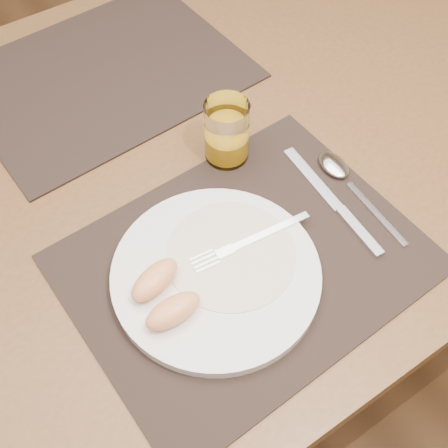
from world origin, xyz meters
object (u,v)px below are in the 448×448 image
(knife, at_px, (339,208))
(placemat_far, at_px, (105,74))
(spoon, at_px, (340,172))
(juice_glass, at_px, (227,134))
(plate, at_px, (216,274))
(table, at_px, (176,188))
(fork, at_px, (241,245))
(placemat_near, at_px, (245,261))

(knife, bearing_deg, placemat_far, 107.80)
(spoon, relative_size, juice_glass, 1.94)
(placemat_far, distance_m, knife, 0.47)
(plate, xyz_separation_m, knife, (0.20, -0.01, -0.01))
(table, relative_size, knife, 6.35)
(fork, distance_m, juice_glass, 0.18)
(placemat_near, relative_size, plate, 1.67)
(plate, distance_m, fork, 0.05)
(placemat_near, height_order, plate, plate)
(placemat_near, bearing_deg, plate, 179.58)
(table, distance_m, fork, 0.23)
(table, distance_m, placemat_far, 0.24)
(juice_glass, bearing_deg, table, 143.13)
(placemat_far, bearing_deg, table, -89.50)
(fork, bearing_deg, table, 85.98)
(placemat_far, height_order, juice_glass, juice_glass)
(placemat_far, bearing_deg, knife, -72.20)
(placemat_near, relative_size, knife, 2.04)
(placemat_near, bearing_deg, knife, -1.70)
(table, bearing_deg, fork, -94.02)
(placemat_near, xyz_separation_m, placemat_far, (0.02, 0.44, 0.00))
(plate, relative_size, fork, 1.54)
(table, xyz_separation_m, placemat_far, (-0.00, 0.22, 0.09))
(plate, bearing_deg, table, 73.86)
(placemat_near, distance_m, juice_glass, 0.20)
(table, height_order, plate, plate)
(plate, bearing_deg, placemat_far, 82.02)
(placemat_near, bearing_deg, table, 85.40)
(juice_glass, bearing_deg, placemat_near, -116.62)
(placemat_far, distance_m, plate, 0.44)
(plate, bearing_deg, knife, -1.41)
(placemat_near, xyz_separation_m, juice_glass, (0.08, 0.17, 0.05))
(placemat_near, distance_m, fork, 0.02)
(placemat_far, bearing_deg, plate, -97.98)
(table, height_order, knife, knife)
(spoon, bearing_deg, placemat_far, 115.14)
(placemat_far, relative_size, juice_glass, 4.54)
(placemat_far, height_order, plate, plate)
(placemat_near, height_order, juice_glass, juice_glass)
(placemat_far, height_order, knife, knife)
(fork, xyz_separation_m, spoon, (0.20, 0.03, -0.01))
(knife, bearing_deg, plate, 178.59)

